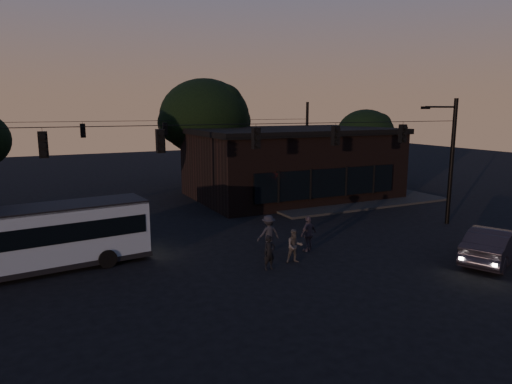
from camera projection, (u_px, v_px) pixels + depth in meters
name	position (u px, v px, depth m)	size (l,w,h in m)	color
ground	(299.00, 280.00, 18.64)	(120.00, 120.00, 0.00)	black
sidewalk_far_right	(336.00, 196.00, 36.20)	(14.00, 10.00, 0.15)	black
building	(291.00, 162.00, 36.16)	(15.40, 10.41, 5.40)	black
tree_behind	(205.00, 117.00, 38.68)	(7.60, 7.60, 9.43)	black
tree_right	(365.00, 134.00, 41.52)	(5.20, 5.20, 6.86)	black
signal_rig_near	(256.00, 162.00, 21.37)	(26.24, 0.30, 7.50)	black
signal_rig_far	(165.00, 144.00, 35.54)	(26.24, 0.30, 7.50)	black
bus	(27.00, 237.00, 19.15)	(10.18, 3.38, 2.81)	gray
car	(493.00, 245.00, 20.72)	(1.71, 4.91, 1.62)	black
pedestrian_a	(269.00, 253.00, 19.72)	(0.56, 0.36, 1.52)	black
pedestrian_b	(295.00, 246.00, 20.61)	(0.76, 0.59, 1.55)	#383432
pedestrian_c	(308.00, 234.00, 22.27)	(1.03, 0.43, 1.75)	#362E38
pedestrian_d	(268.00, 234.00, 22.17)	(1.18, 0.68, 1.83)	black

